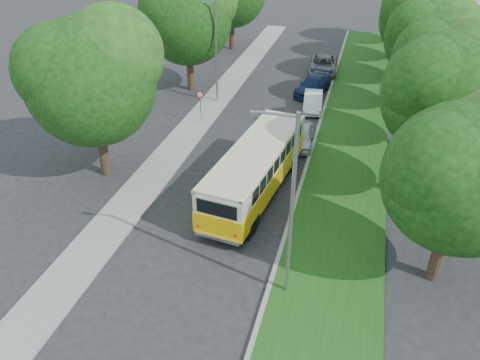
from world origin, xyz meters
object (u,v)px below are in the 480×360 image
(lamppost_far, at_px, (215,49))
(car_silver, at_px, (301,136))
(vintage_bus, at_px, (256,171))
(car_grey, at_px, (323,65))
(car_blue, at_px, (313,85))
(car_white, at_px, (313,101))
(lamppost_near, at_px, (290,204))

(lamppost_far, bearing_deg, car_silver, -35.54)
(lamppost_far, distance_m, vintage_bus, 13.54)
(car_silver, distance_m, car_grey, 14.27)
(car_silver, distance_m, car_blue, 9.17)
(vintage_bus, bearing_deg, car_blue, 93.73)
(car_white, bearing_deg, lamppost_near, -91.53)
(lamppost_far, distance_m, car_silver, 9.86)
(vintage_bus, relative_size, car_silver, 2.63)
(car_grey, bearing_deg, car_blue, -95.50)
(lamppost_far, distance_m, car_grey, 11.93)
(lamppost_near, xyz_separation_m, vintage_bus, (-2.86, 6.68, -2.91))
(car_blue, bearing_deg, car_white, -68.27)
(lamppost_near, distance_m, vintage_bus, 7.83)
(lamppost_far, relative_size, car_white, 1.95)
(lamppost_near, xyz_separation_m, car_silver, (-1.40, 13.14, -3.73))
(car_blue, bearing_deg, car_silver, -72.86)
(lamppost_far, distance_m, car_blue, 8.66)
(lamppost_near, height_order, car_white, lamppost_near)
(car_grey, bearing_deg, car_white, -91.60)
(car_blue, relative_size, car_grey, 0.89)
(car_silver, xyz_separation_m, car_blue, (-0.53, 9.15, 0.03))
(lamppost_far, height_order, car_silver, lamppost_far)
(vintage_bus, bearing_deg, car_grey, 94.03)
(vintage_bus, relative_size, car_grey, 1.91)
(lamppost_near, bearing_deg, car_white, 94.44)
(car_grey, bearing_deg, car_silver, -91.98)
(car_silver, bearing_deg, lamppost_far, 139.61)
(car_grey, bearing_deg, lamppost_near, -89.69)
(car_silver, height_order, car_grey, car_grey)
(vintage_bus, height_order, car_blue, vintage_bus)
(lamppost_far, bearing_deg, car_grey, 51.13)
(vintage_bus, xyz_separation_m, car_grey, (1.13, 20.73, -0.74))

